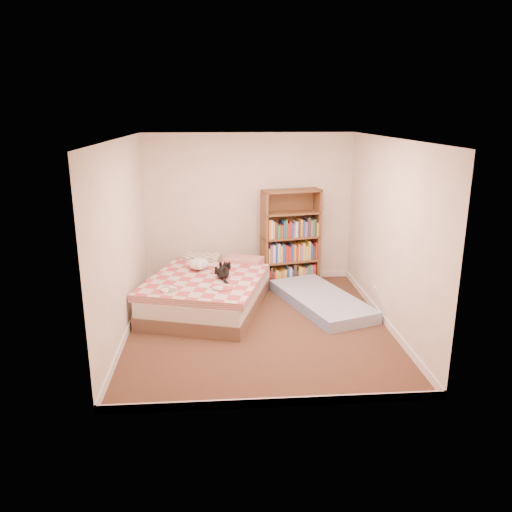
{
  "coord_description": "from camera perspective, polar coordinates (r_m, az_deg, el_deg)",
  "views": [
    {
      "loc": [
        -0.51,
        -6.31,
        2.82
      ],
      "look_at": [
        -0.01,
        0.3,
        0.9
      ],
      "focal_mm": 35.0,
      "sensor_mm": 36.0,
      "label": 1
    }
  ],
  "objects": [
    {
      "name": "room",
      "position": [
        6.53,
        0.3,
        1.78
      ],
      "size": [
        3.51,
        4.01,
        2.51
      ],
      "color": "#42281C",
      "rests_on": "ground"
    },
    {
      "name": "white_dog",
      "position": [
        7.63,
        -6.49,
        -0.92
      ],
      "size": [
        0.45,
        0.46,
        0.17
      ],
      "rotation": [
        0.0,
        0.0,
        -0.64
      ],
      "color": "white",
      "rests_on": "bed"
    },
    {
      "name": "black_cat",
      "position": [
        7.29,
        -3.79,
        -1.77
      ],
      "size": [
        0.3,
        0.71,
        0.16
      ],
      "rotation": [
        0.0,
        0.0,
        -0.26
      ],
      "color": "black",
      "rests_on": "bed"
    },
    {
      "name": "floor_mattress",
      "position": [
        7.61,
        7.41,
        -5.05
      ],
      "size": [
        1.41,
        2.05,
        0.17
      ],
      "primitive_type": "cube",
      "rotation": [
        0.0,
        0.0,
        0.33
      ],
      "color": "#7995C9",
      "rests_on": "room"
    },
    {
      "name": "bookshelf",
      "position": [
        8.42,
        3.92,
        0.7
      ],
      "size": [
        1.03,
        0.52,
        1.61
      ],
      "rotation": [
        0.0,
        0.0,
        0.21
      ],
      "color": "#52301C",
      "rests_on": "room"
    },
    {
      "name": "bed",
      "position": [
        7.5,
        -5.44,
        -3.9
      ],
      "size": [
        2.02,
        2.46,
        0.57
      ],
      "rotation": [
        0.0,
        0.0,
        -0.29
      ],
      "color": "brown",
      "rests_on": "room"
    }
  ]
}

